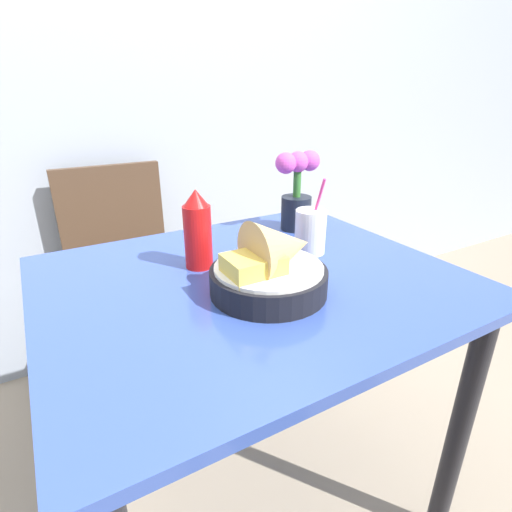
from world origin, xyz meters
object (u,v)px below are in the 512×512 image
object	(u,v)px
food_basket	(272,267)
flower_vase	(297,191)
ketchup_bottle	(198,230)
drink_cup	(310,233)
chair_far_window	(123,259)

from	to	relation	value
food_basket	flower_vase	size ratio (longest dim) A/B	1.06
ketchup_bottle	drink_cup	distance (m)	0.29
ketchup_bottle	flower_vase	world-z (taller)	flower_vase
chair_far_window	flower_vase	bearing A→B (deg)	-54.35
ketchup_bottle	drink_cup	world-z (taller)	drink_cup
food_basket	flower_vase	distance (m)	0.42
chair_far_window	ketchup_bottle	bearing A→B (deg)	-85.55
drink_cup	ketchup_bottle	bearing A→B (deg)	168.13
drink_cup	flower_vase	size ratio (longest dim) A/B	0.85
ketchup_bottle	drink_cup	bearing A→B (deg)	-11.87
food_basket	drink_cup	bearing A→B (deg)	34.28
chair_far_window	ketchup_bottle	distance (m)	0.76
chair_far_window	ketchup_bottle	world-z (taller)	ketchup_bottle
flower_vase	food_basket	bearing A→B (deg)	-131.89
ketchup_bottle	flower_vase	bearing A→B (deg)	17.57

